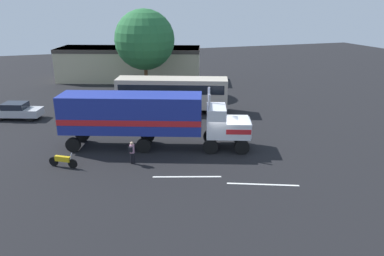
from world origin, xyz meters
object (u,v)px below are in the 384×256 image
Objects in this scene: parked_bus at (172,91)px; motorcycle at (63,161)px; parked_car at (17,111)px; semi_truck at (146,116)px; tree_left at (145,40)px; person_bystander at (132,152)px.

parked_bus reaches higher than motorcycle.
semi_truck is at bearing -46.66° from parked_car.
motorcycle is (-6.13, -1.83, -2.04)m from semi_truck.
tree_left is at bearing 63.98° from motorcycle.
person_bystander is at bearing -103.90° from tree_left.
parked_car is 16.48m from tree_left.
parked_bus is 15.05m from motorcycle.
semi_truck is at bearing -101.13° from tree_left.
parked_car is (-14.67, 2.08, -1.26)m from parked_bus.
parked_bus reaches higher than parked_car.
semi_truck is 2.98× the size of parked_car.
tree_left is (9.67, 19.80, 5.82)m from motorcycle.
parked_car is at bearing -152.96° from tree_left.
semi_truck reaches higher than parked_car.
semi_truck is 6.71m from motorcycle.
semi_truck is at bearing 59.84° from person_bystander.
tree_left is at bearing 78.87° from semi_truck.
tree_left reaches higher than person_bystander.
motorcycle is (4.17, -12.74, -0.33)m from parked_car.
person_bystander is 16.19m from parked_car.
motorcycle is (-4.54, 0.91, -0.41)m from person_bystander.
semi_truck reaches higher than motorcycle.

